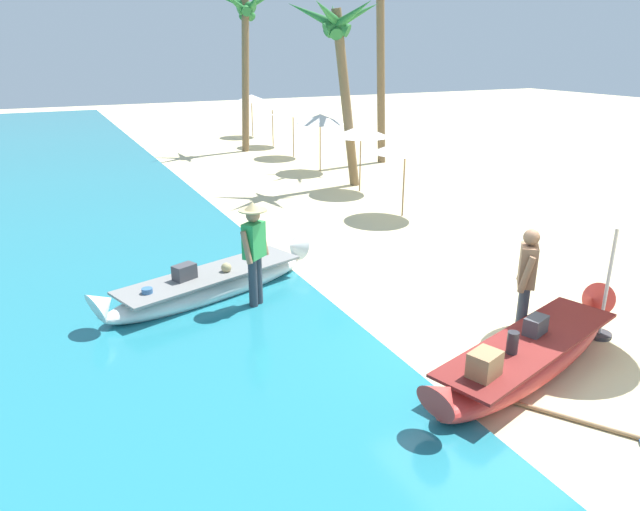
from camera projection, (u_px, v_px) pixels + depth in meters
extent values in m
plane|color=beige|center=(490.00, 341.00, 8.57)|extent=(80.00, 80.00, 0.00)
ellipsoid|color=red|center=(529.00, 359.00, 7.59)|extent=(3.93, 1.92, 0.48)
cone|color=red|center=(595.00, 298.00, 8.70)|extent=(0.56, 0.60, 0.56)
cone|color=red|center=(443.00, 395.00, 6.29)|extent=(0.56, 0.60, 0.56)
cube|color=maroon|center=(531.00, 343.00, 7.51)|extent=(3.34, 1.75, 0.04)
cube|color=#9E754C|center=(484.00, 365.00, 6.67)|extent=(0.43, 0.38, 0.32)
cylinder|color=#2D2D33|center=(512.00, 343.00, 7.18)|extent=(0.14, 0.14, 0.30)
cube|color=#424247|center=(536.00, 326.00, 7.67)|extent=(0.38, 0.31, 0.25)
ellipsoid|color=white|center=(212.00, 287.00, 9.90)|extent=(3.90, 1.99, 0.46)
cone|color=white|center=(294.00, 246.00, 11.03)|extent=(0.57, 0.61, 0.57)
cone|color=white|center=(103.00, 303.00, 8.59)|extent=(0.57, 0.61, 0.57)
cube|color=gray|center=(211.00, 274.00, 9.83)|extent=(3.32, 1.81, 0.04)
cylinder|color=#386699|center=(147.00, 291.00, 9.01)|extent=(0.17, 0.17, 0.10)
cube|color=#424247|center=(185.00, 273.00, 9.52)|extent=(0.42, 0.35, 0.27)
sphere|color=tan|center=(226.00, 268.00, 9.86)|extent=(0.17, 0.17, 0.17)
cylinder|color=#333842|center=(258.00, 283.00, 9.48)|extent=(0.14, 0.14, 0.91)
cylinder|color=#333842|center=(253.00, 285.00, 9.37)|extent=(0.14, 0.14, 0.91)
cube|color=green|center=(254.00, 240.00, 9.18)|extent=(0.42, 0.39, 0.57)
cylinder|color=#9E7051|center=(263.00, 239.00, 9.38)|extent=(0.19, 0.21, 0.52)
cylinder|color=#9E7051|center=(246.00, 248.00, 8.99)|extent=(0.19, 0.21, 0.52)
sphere|color=#9E7051|center=(253.00, 215.00, 9.04)|extent=(0.22, 0.22, 0.22)
cylinder|color=tan|center=(253.00, 210.00, 9.01)|extent=(0.44, 0.44, 0.02)
cone|color=tan|center=(252.00, 206.00, 8.99)|extent=(0.26, 0.26, 0.12)
cylinder|color=#333842|center=(522.00, 316.00, 8.31)|extent=(0.14, 0.14, 0.90)
cylinder|color=#333842|center=(522.00, 312.00, 8.43)|extent=(0.14, 0.14, 0.90)
cube|color=brown|center=(528.00, 266.00, 8.12)|extent=(0.40, 0.41, 0.58)
cylinder|color=brown|center=(527.00, 275.00, 7.94)|extent=(0.21, 0.20, 0.53)
cylinder|color=brown|center=(525.00, 263.00, 8.35)|extent=(0.21, 0.20, 0.53)
sphere|color=brown|center=(532.00, 237.00, 7.98)|extent=(0.22, 0.22, 0.22)
cylinder|color=#B7B7BC|center=(611.00, 265.00, 8.32)|extent=(0.05, 0.05, 2.25)
cone|color=silver|center=(623.00, 197.00, 7.99)|extent=(2.09, 2.09, 0.33)
cylinder|color=#333338|center=(599.00, 334.00, 8.69)|extent=(0.36, 0.36, 0.06)
cylinder|color=#8E6B47|center=(404.00, 179.00, 14.54)|extent=(0.04, 0.04, 1.90)
cone|color=silver|center=(405.00, 146.00, 14.27)|extent=(1.60, 1.60, 0.32)
cylinder|color=#8E6B47|center=(360.00, 159.00, 17.05)|extent=(0.04, 0.04, 1.90)
cone|color=silver|center=(361.00, 131.00, 16.78)|extent=(1.60, 1.60, 0.32)
cylinder|color=#8E6B47|center=(320.00, 143.00, 19.83)|extent=(0.04, 0.04, 1.90)
cone|color=silver|center=(320.00, 119.00, 19.56)|extent=(1.60, 1.60, 0.32)
cylinder|color=#8E6B47|center=(293.00, 132.00, 22.43)|extent=(0.04, 0.04, 1.90)
cone|color=silver|center=(293.00, 110.00, 22.16)|extent=(1.60, 1.60, 0.32)
cylinder|color=#8E6B47|center=(273.00, 123.00, 24.84)|extent=(0.04, 0.04, 1.90)
cone|color=silver|center=(272.00, 104.00, 24.57)|extent=(1.60, 1.60, 0.32)
cylinder|color=#8E6B47|center=(252.00, 116.00, 27.51)|extent=(0.04, 0.04, 1.90)
cone|color=silver|center=(251.00, 98.00, 27.24)|extent=(1.60, 1.60, 0.32)
cylinder|color=brown|center=(381.00, 72.00, 20.55)|extent=(0.59, 0.28, 6.38)
cylinder|color=brown|center=(346.00, 102.00, 17.15)|extent=(0.97, 0.28, 5.05)
cone|color=#287033|center=(352.00, 17.00, 16.37)|extent=(1.73, 0.59, 1.03)
cone|color=#287033|center=(335.00, 19.00, 16.62)|extent=(0.82, 1.39, 1.11)
cone|color=#287033|center=(318.00, 17.00, 16.39)|extent=(1.63, 1.57, 1.07)
cone|color=#287033|center=(329.00, 14.00, 15.82)|extent=(1.59, 1.37, 0.94)
cone|color=#287033|center=(349.00, 17.00, 15.93)|extent=(0.92, 1.74, 1.08)
cylinder|color=brown|center=(245.00, 77.00, 23.03)|extent=(0.51, 0.28, 5.78)
cone|color=#287033|center=(256.00, 2.00, 22.29)|extent=(1.58, 0.57, 0.96)
cone|color=#287033|center=(244.00, 3.00, 22.66)|extent=(0.81, 1.97, 1.01)
cone|color=#287033|center=(233.00, 1.00, 22.27)|extent=(1.58, 1.43, 0.84)
cone|color=#287033|center=(236.00, 3.00, 21.75)|extent=(1.84, 1.35, 1.19)
cone|color=#287033|center=(252.00, 5.00, 21.94)|extent=(0.76, 1.40, 1.15)
cylinder|color=#8E6B47|center=(571.00, 418.00, 6.74)|extent=(0.93, 1.36, 0.05)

